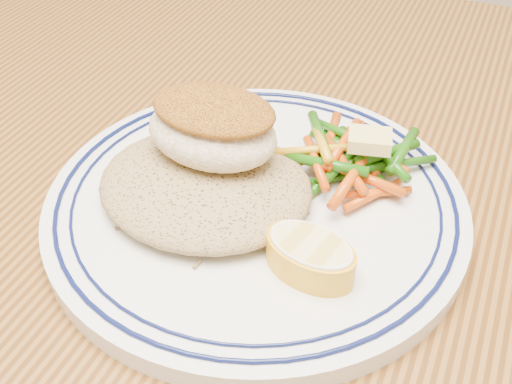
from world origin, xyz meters
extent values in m
cube|color=#522F10|center=(0.00, 0.00, 0.73)|extent=(1.50, 0.90, 0.04)
cylinder|color=white|center=(0.00, 0.02, 0.76)|extent=(0.29, 0.29, 0.01)
torus|color=#0A113F|center=(0.00, 0.02, 0.77)|extent=(0.27, 0.27, 0.00)
torus|color=#0A113F|center=(0.00, 0.02, 0.77)|extent=(0.25, 0.25, 0.00)
ellipsoid|color=olive|center=(-0.04, 0.01, 0.78)|extent=(0.15, 0.13, 0.03)
ellipsoid|color=#EDE3C4|center=(-0.04, 0.03, 0.81)|extent=(0.09, 0.07, 0.04)
ellipsoid|color=#955A17|center=(-0.04, 0.03, 0.82)|extent=(0.09, 0.06, 0.02)
cylinder|color=#1C580B|center=(0.05, 0.07, 0.77)|extent=(0.05, 0.04, 0.01)
cylinder|color=#CA470A|center=(0.07, 0.05, 0.77)|extent=(0.05, 0.03, 0.01)
cylinder|color=#1C580B|center=(0.04, 0.05, 0.77)|extent=(0.02, 0.05, 0.01)
cylinder|color=#CA470A|center=(0.07, 0.05, 0.77)|extent=(0.03, 0.05, 0.01)
cylinder|color=#CA470A|center=(0.03, 0.08, 0.77)|extent=(0.03, 0.05, 0.01)
cylinder|color=#CA470A|center=(0.05, 0.08, 0.77)|extent=(0.04, 0.05, 0.01)
cylinder|color=#CA470A|center=(0.07, 0.09, 0.77)|extent=(0.05, 0.04, 0.01)
cylinder|color=#1C580B|center=(0.05, 0.08, 0.77)|extent=(0.06, 0.04, 0.01)
cylinder|color=#CA470A|center=(0.05, 0.09, 0.77)|extent=(0.03, 0.06, 0.01)
cylinder|color=#1C580B|center=(0.08, 0.08, 0.78)|extent=(0.05, 0.05, 0.01)
cylinder|color=#CA470A|center=(0.02, 0.08, 0.78)|extent=(0.02, 0.06, 0.01)
cylinder|color=#CA470A|center=(0.06, 0.06, 0.78)|extent=(0.06, 0.02, 0.01)
cylinder|color=#1C580B|center=(0.03, 0.07, 0.78)|extent=(0.01, 0.06, 0.01)
cylinder|color=#1C580B|center=(0.06, 0.07, 0.78)|extent=(0.05, 0.04, 0.01)
cylinder|color=#1C580B|center=(0.04, 0.08, 0.78)|extent=(0.05, 0.01, 0.01)
cylinder|color=gold|center=(0.05, 0.09, 0.78)|extent=(0.04, 0.04, 0.01)
cylinder|color=#CA470A|center=(0.03, 0.08, 0.78)|extent=(0.02, 0.06, 0.01)
cylinder|color=#1C580B|center=(0.04, 0.08, 0.78)|extent=(0.04, 0.04, 0.01)
cylinder|color=#1C580B|center=(0.05, 0.07, 0.78)|extent=(0.02, 0.06, 0.01)
cylinder|color=#CA470A|center=(0.03, 0.05, 0.78)|extent=(0.03, 0.05, 0.01)
cylinder|color=#1C580B|center=(0.04, 0.05, 0.78)|extent=(0.06, 0.01, 0.01)
cylinder|color=#CA470A|center=(0.05, 0.06, 0.78)|extent=(0.05, 0.05, 0.01)
cylinder|color=#CA470A|center=(0.05, 0.04, 0.78)|extent=(0.01, 0.05, 0.01)
cylinder|color=#1C580B|center=(0.08, 0.09, 0.78)|extent=(0.01, 0.05, 0.01)
cylinder|color=#1C580B|center=(0.03, 0.09, 0.78)|extent=(0.05, 0.03, 0.01)
cylinder|color=#1C580B|center=(0.07, 0.07, 0.78)|extent=(0.04, 0.04, 0.01)
cylinder|color=#1C580B|center=(0.07, 0.08, 0.78)|extent=(0.04, 0.05, 0.01)
cylinder|color=#1C580B|center=(0.02, 0.08, 0.79)|extent=(0.04, 0.05, 0.01)
cylinder|color=gold|center=(0.02, 0.06, 0.79)|extent=(0.06, 0.03, 0.01)
cylinder|color=#CA470A|center=(0.04, 0.07, 0.79)|extent=(0.01, 0.06, 0.01)
cylinder|color=gold|center=(0.03, 0.07, 0.79)|extent=(0.03, 0.05, 0.01)
cube|color=#E0D06D|center=(0.06, 0.07, 0.80)|extent=(0.03, 0.03, 0.01)
torus|color=white|center=(0.05, -0.03, 0.79)|extent=(0.06, 0.06, 0.00)
camera|label=1|loc=(0.13, -0.29, 1.05)|focal=45.00mm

